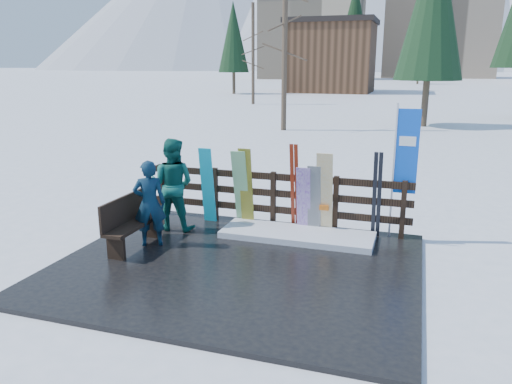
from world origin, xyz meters
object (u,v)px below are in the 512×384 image
(snowboard_4, at_px, (314,200))
(person_front, at_px, (150,203))
(snowboard_0, at_px, (208,185))
(bench, at_px, (130,221))
(snowboard_2, at_px, (246,188))
(person_back, at_px, (173,184))
(snowboard_5, at_px, (325,194))
(snowboard_1, at_px, (241,188))
(rental_flag, at_px, (404,157))
(snowboard_3, at_px, (304,200))

(snowboard_4, bearing_deg, person_front, -149.83)
(snowboard_0, xyz_separation_m, person_front, (-0.47, -1.60, -0.00))
(person_front, bearing_deg, bench, 11.38)
(snowboard_2, relative_size, person_back, 0.89)
(snowboard_0, height_order, snowboard_4, snowboard_0)
(snowboard_4, bearing_deg, snowboard_5, 0.00)
(snowboard_1, xyz_separation_m, snowboard_2, (0.12, 0.00, 0.03))
(bench, height_order, snowboard_2, snowboard_2)
(snowboard_2, xyz_separation_m, person_front, (-1.33, -1.60, -0.02))
(bench, height_order, person_front, person_front)
(snowboard_1, height_order, rental_flag, rental_flag)
(snowboard_0, xyz_separation_m, person_back, (-0.50, -0.61, 0.13))
(snowboard_0, bearing_deg, snowboard_5, 0.00)
(snowboard_1, xyz_separation_m, person_back, (-1.25, -0.61, 0.13))
(bench, bearing_deg, snowboard_1, 50.75)
(snowboard_2, height_order, person_front, snowboard_2)
(snowboard_2, xyz_separation_m, snowboard_5, (1.62, -0.00, -0.00))
(bench, relative_size, snowboard_4, 1.07)
(snowboard_0, bearing_deg, snowboard_2, 0.00)
(snowboard_0, bearing_deg, bench, -112.30)
(snowboard_1, bearing_deg, rental_flag, 4.87)
(person_front, bearing_deg, snowboard_2, -157.83)
(snowboard_2, bearing_deg, snowboard_3, 0.00)
(snowboard_0, distance_m, person_back, 0.80)
(person_front, bearing_deg, snowboard_3, -175.87)
(snowboard_2, height_order, snowboard_5, snowboard_2)
(snowboard_1, xyz_separation_m, person_front, (-1.21, -1.60, 0.00))
(bench, relative_size, person_front, 0.93)
(snowboard_3, bearing_deg, snowboard_4, -0.00)
(bench, bearing_deg, person_front, 39.46)
(snowboard_3, height_order, person_front, person_front)
(snowboard_3, height_order, snowboard_4, snowboard_4)
(snowboard_0, xyz_separation_m, snowboard_1, (0.75, 0.00, -0.01))
(bench, relative_size, snowboard_1, 0.91)
(snowboard_3, distance_m, person_back, 2.66)
(snowboard_4, height_order, rental_flag, rental_flag)
(snowboard_1, height_order, snowboard_2, snowboard_2)
(rental_flag, distance_m, person_front, 4.83)
(snowboard_1, distance_m, snowboard_2, 0.12)
(bench, height_order, snowboard_4, snowboard_4)
(bench, height_order, snowboard_5, snowboard_5)
(bench, bearing_deg, snowboard_5, 29.52)
(snowboard_1, relative_size, snowboard_5, 0.99)
(snowboard_4, height_order, person_back, person_back)
(rental_flag, bearing_deg, person_back, -168.70)
(snowboard_3, relative_size, person_back, 0.73)
(snowboard_4, height_order, snowboard_5, snowboard_5)
(snowboard_0, relative_size, snowboard_2, 0.98)
(snowboard_5, relative_size, rental_flag, 0.64)
(rental_flag, bearing_deg, snowboard_5, -169.29)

